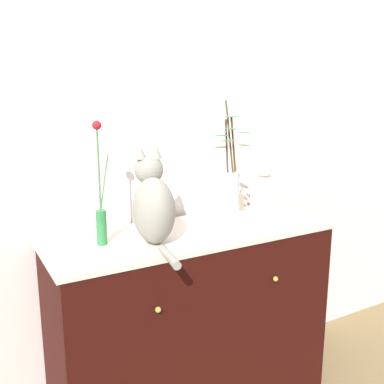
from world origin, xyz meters
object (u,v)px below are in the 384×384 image
(vase_slim_green, at_px, (101,210))
(candle_pillar, at_px, (240,205))
(jar_lidded_porcelain, at_px, (264,194))
(bowl_porcelain, at_px, (229,223))
(cat_sitting, at_px, (153,204))
(sideboard, at_px, (192,324))
(vase_glass_clear, at_px, (230,189))

(vase_slim_green, distance_m, candle_pillar, 0.75)
(jar_lidded_porcelain, bearing_deg, bowl_porcelain, -167.09)
(candle_pillar, bearing_deg, cat_sitting, -165.33)
(sideboard, xyz_separation_m, bowl_porcelain, (0.15, -0.07, 0.50))
(sideboard, height_order, bowl_porcelain, bowl_porcelain)
(sideboard, bearing_deg, bowl_porcelain, -25.69)
(jar_lidded_porcelain, height_order, candle_pillar, jar_lidded_porcelain)
(sideboard, xyz_separation_m, cat_sitting, (-0.22, -0.06, 0.63))
(sideboard, xyz_separation_m, vase_glass_clear, (0.15, -0.08, 0.66))
(bowl_porcelain, height_order, jar_lidded_porcelain, jar_lidded_porcelain)
(vase_glass_clear, bearing_deg, jar_lidded_porcelain, 13.44)
(candle_pillar, bearing_deg, vase_glass_clear, -138.19)
(bowl_porcelain, relative_size, vase_glass_clear, 0.43)
(cat_sitting, distance_m, bowl_porcelain, 0.39)
(cat_sitting, distance_m, vase_glass_clear, 0.37)
(cat_sitting, bearing_deg, sideboard, 15.47)
(cat_sitting, xyz_separation_m, vase_slim_green, (-0.20, 0.08, -0.01))
(bowl_porcelain, xyz_separation_m, jar_lidded_porcelain, (0.24, 0.06, 0.10))
(sideboard, height_order, jar_lidded_porcelain, jar_lidded_porcelain)
(sideboard, relative_size, bowl_porcelain, 6.00)
(vase_glass_clear, bearing_deg, bowl_porcelain, 62.76)
(cat_sitting, height_order, bowl_porcelain, cat_sitting)
(vase_slim_green, bearing_deg, vase_glass_clear, -9.46)
(cat_sitting, bearing_deg, vase_glass_clear, -2.41)
(cat_sitting, height_order, vase_slim_green, vase_slim_green)
(jar_lidded_porcelain, bearing_deg, candle_pillar, 124.01)
(bowl_porcelain, distance_m, candle_pillar, 0.24)
(cat_sitting, relative_size, vase_glass_clear, 0.87)
(jar_lidded_porcelain, distance_m, candle_pillar, 0.14)
(candle_pillar, bearing_deg, bowl_porcelain, -138.45)
(cat_sitting, relative_size, candle_pillar, 3.26)
(cat_sitting, relative_size, bowl_porcelain, 2.04)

